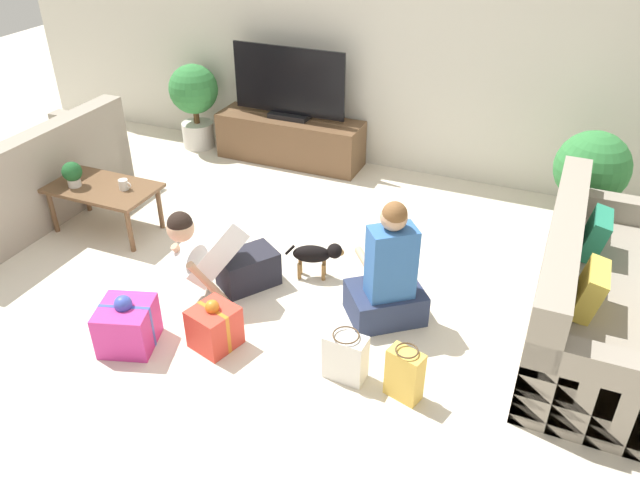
{
  "coord_description": "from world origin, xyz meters",
  "views": [
    {
      "loc": [
        2.04,
        -3.35,
        2.88
      ],
      "look_at": [
        0.51,
        0.25,
        0.45
      ],
      "focal_mm": 35.0,
      "sensor_mm": 36.0,
      "label": 1
    }
  ],
  "objects_px": {
    "gift_bag_a": "(345,357)",
    "gift_bag_b": "(405,374)",
    "coffee_table": "(103,192)",
    "tv_console": "(290,140)",
    "sofa_right": "(594,298)",
    "gift_box_b": "(127,325)",
    "mug": "(124,185)",
    "dog": "(317,254)",
    "sofa_left": "(24,186)",
    "potted_plant_corner_right": "(591,171)",
    "potted_plant_back_left": "(194,98)",
    "person_kneeling": "(222,255)",
    "gift_box_a": "(214,327)",
    "tabletop_plant": "(72,173)",
    "person_sitting": "(388,279)",
    "tv": "(289,87)"
  },
  "relations": [
    {
      "from": "sofa_left",
      "to": "potted_plant_back_left",
      "type": "height_order",
      "value": "potted_plant_back_left"
    },
    {
      "from": "sofa_right",
      "to": "mug",
      "type": "bearing_deg",
      "value": 91.82
    },
    {
      "from": "coffee_table",
      "to": "dog",
      "type": "height_order",
      "value": "coffee_table"
    },
    {
      "from": "tv",
      "to": "mug",
      "type": "distance_m",
      "value": 2.08
    },
    {
      "from": "gift_box_b",
      "to": "tabletop_plant",
      "type": "relative_size",
      "value": 2.02
    },
    {
      "from": "sofa_right",
      "to": "gift_box_b",
      "type": "height_order",
      "value": "sofa_right"
    },
    {
      "from": "gift_box_a",
      "to": "gift_bag_b",
      "type": "distance_m",
      "value": 1.32
    },
    {
      "from": "potted_plant_corner_right",
      "to": "gift_bag_b",
      "type": "distance_m",
      "value": 2.65
    },
    {
      "from": "gift_bag_a",
      "to": "gift_bag_b",
      "type": "relative_size",
      "value": 0.93
    },
    {
      "from": "sofa_left",
      "to": "person_kneeling",
      "type": "xyz_separation_m",
      "value": [
        2.28,
        -0.34,
        0.04
      ]
    },
    {
      "from": "tv_console",
      "to": "gift_box_a",
      "type": "xyz_separation_m",
      "value": [
        0.83,
        -2.95,
        -0.09
      ]
    },
    {
      "from": "person_sitting",
      "to": "gift_box_a",
      "type": "distance_m",
      "value": 1.24
    },
    {
      "from": "coffee_table",
      "to": "person_kneeling",
      "type": "distance_m",
      "value": 1.5
    },
    {
      "from": "sofa_left",
      "to": "person_sitting",
      "type": "bearing_deg",
      "value": 87.57
    },
    {
      "from": "potted_plant_corner_right",
      "to": "gift_bag_a",
      "type": "bearing_deg",
      "value": -117.02
    },
    {
      "from": "sofa_left",
      "to": "potted_plant_corner_right",
      "type": "relative_size",
      "value": 2.17
    },
    {
      "from": "mug",
      "to": "sofa_left",
      "type": "bearing_deg",
      "value": -173.74
    },
    {
      "from": "sofa_right",
      "to": "person_kneeling",
      "type": "height_order",
      "value": "sofa_right"
    },
    {
      "from": "gift_box_b",
      "to": "mug",
      "type": "bearing_deg",
      "value": 127.05
    },
    {
      "from": "potted_plant_corner_right",
      "to": "tv",
      "type": "bearing_deg",
      "value": 171.8
    },
    {
      "from": "sofa_right",
      "to": "person_kneeling",
      "type": "relative_size",
      "value": 2.57
    },
    {
      "from": "coffee_table",
      "to": "potted_plant_corner_right",
      "type": "bearing_deg",
      "value": 21.8
    },
    {
      "from": "potted_plant_corner_right",
      "to": "potted_plant_back_left",
      "type": "bearing_deg",
      "value": 174.72
    },
    {
      "from": "potted_plant_back_left",
      "to": "tabletop_plant",
      "type": "relative_size",
      "value": 4.24
    },
    {
      "from": "potted_plant_back_left",
      "to": "person_kneeling",
      "type": "bearing_deg",
      "value": -53.75
    },
    {
      "from": "tv_console",
      "to": "tabletop_plant",
      "type": "distance_m",
      "value": 2.35
    },
    {
      "from": "gift_bag_b",
      "to": "dog",
      "type": "bearing_deg",
      "value": 135.74
    },
    {
      "from": "dog",
      "to": "gift_box_a",
      "type": "distance_m",
      "value": 1.07
    },
    {
      "from": "person_kneeling",
      "to": "tabletop_plant",
      "type": "height_order",
      "value": "person_kneeling"
    },
    {
      "from": "potted_plant_back_left",
      "to": "mug",
      "type": "bearing_deg",
      "value": -75.13
    },
    {
      "from": "sofa_right",
      "to": "gift_bag_b",
      "type": "xyz_separation_m",
      "value": [
        -1.01,
        -1.08,
        -0.13
      ]
    },
    {
      "from": "sofa_right",
      "to": "coffee_table",
      "type": "height_order",
      "value": "sofa_right"
    },
    {
      "from": "person_kneeling",
      "to": "gift_bag_a",
      "type": "distance_m",
      "value": 1.29
    },
    {
      "from": "gift_bag_a",
      "to": "potted_plant_back_left",
      "type": "bearing_deg",
      "value": 135.64
    },
    {
      "from": "tabletop_plant",
      "to": "gift_box_a",
      "type": "bearing_deg",
      "value": -24.83
    },
    {
      "from": "tv",
      "to": "gift_bag_b",
      "type": "distance_m",
      "value": 3.67
    },
    {
      "from": "dog",
      "to": "gift_box_b",
      "type": "height_order",
      "value": "gift_box_b"
    },
    {
      "from": "coffee_table",
      "to": "tv_console",
      "type": "xyz_separation_m",
      "value": [
        0.86,
        1.98,
        -0.13
      ]
    },
    {
      "from": "potted_plant_back_left",
      "to": "potted_plant_corner_right",
      "type": "bearing_deg",
      "value": -5.28
    },
    {
      "from": "person_sitting",
      "to": "tabletop_plant",
      "type": "distance_m",
      "value": 2.9
    },
    {
      "from": "sofa_right",
      "to": "gift_box_a",
      "type": "height_order",
      "value": "sofa_right"
    },
    {
      "from": "potted_plant_corner_right",
      "to": "gift_box_b",
      "type": "relative_size",
      "value": 2.14
    },
    {
      "from": "sofa_left",
      "to": "gift_bag_a",
      "type": "relative_size",
      "value": 5.96
    },
    {
      "from": "gift_bag_a",
      "to": "gift_bag_b",
      "type": "height_order",
      "value": "gift_bag_b"
    },
    {
      "from": "tabletop_plant",
      "to": "person_sitting",
      "type": "bearing_deg",
      "value": -2.92
    },
    {
      "from": "tv_console",
      "to": "gift_box_b",
      "type": "relative_size",
      "value": 3.54
    },
    {
      "from": "potted_plant_back_left",
      "to": "gift_bag_b",
      "type": "height_order",
      "value": "potted_plant_back_left"
    },
    {
      "from": "person_kneeling",
      "to": "dog",
      "type": "height_order",
      "value": "person_kneeling"
    },
    {
      "from": "sofa_left",
      "to": "potted_plant_back_left",
      "type": "xyz_separation_m",
      "value": [
        0.55,
        2.01,
        0.27
      ]
    },
    {
      "from": "coffee_table",
      "to": "dog",
      "type": "distance_m",
      "value": 2.02
    }
  ]
}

